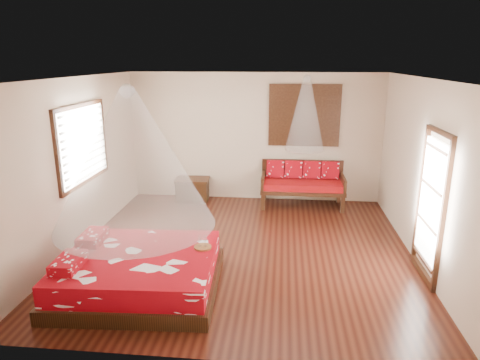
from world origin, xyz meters
name	(u,v)px	position (x,y,z in m)	size (l,w,h in m)	color
room	(243,168)	(0.00, 0.00, 1.40)	(5.54, 5.54, 2.84)	black
bed	(139,272)	(-1.31, -1.39, 0.25)	(2.21, 2.02, 0.64)	black
daybed	(302,182)	(1.06, 2.38, 0.52)	(1.77, 0.78, 0.94)	black
storage_chest	(193,189)	(-1.37, 2.45, 0.26)	(0.76, 0.57, 0.50)	black
shutter_panel	(304,116)	(1.06, 2.72, 1.90)	(1.52, 0.06, 1.32)	black
window_left	(83,144)	(-2.71, 0.20, 1.70)	(0.10, 1.74, 1.34)	black
glazed_door	(431,206)	(2.72, -0.60, 1.07)	(0.08, 1.02, 2.16)	black
wine_tray	(203,245)	(-0.47, -1.08, 0.55)	(0.25, 0.25, 0.20)	brown
mosquito_net_main	(132,159)	(-1.30, -1.39, 1.85)	(2.10, 2.10, 1.80)	white
mosquito_net_daybed	(306,114)	(1.06, 2.25, 2.00)	(0.80, 0.80, 1.50)	white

